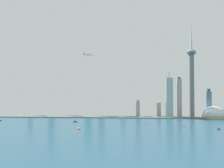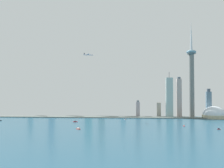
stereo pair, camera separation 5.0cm
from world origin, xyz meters
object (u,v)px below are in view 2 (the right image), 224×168
at_px(observation_tower, 192,74).
at_px(skyscraper_3, 179,98).
at_px(boat_0, 219,129).
at_px(skyscraper_0, 138,95).
at_px(skyscraper_1, 123,107).
at_px(skyscraper_2, 209,104).
at_px(skyscraper_7, 102,96).
at_px(stadium_dome, 214,115).
at_px(skyscraper_11, 169,98).
at_px(skyscraper_8, 159,109).
at_px(skyscraper_10, 31,104).
at_px(skyscraper_6, 52,95).
at_px(channel_buoy_0, 75,122).
at_px(boat_5, 125,119).
at_px(skyscraper_5, 89,99).
at_px(skyscraper_4, 168,104).
at_px(skyscraper_9, 138,109).
at_px(boat_3, 78,129).
at_px(airplane, 88,55).
at_px(boat_1, 75,122).
at_px(boat_4, 184,126).

xyz_separation_m(observation_tower, skyscraper_3, (-44.56, 3.42, -85.97)).
bearing_deg(boat_0, observation_tower, -76.90).
distance_m(skyscraper_0, skyscraper_1, 75.34).
relative_size(skyscraper_2, skyscraper_7, 0.62).
height_order(stadium_dome, skyscraper_11, skyscraper_11).
distance_m(skyscraper_8, skyscraper_11, 70.08).
bearing_deg(skyscraper_10, skyscraper_6, 29.12).
bearing_deg(channel_buoy_0, boat_5, 29.79).
height_order(skyscraper_3, skyscraper_5, skyscraper_3).
bearing_deg(channel_buoy_0, skyscraper_0, 52.68).
distance_m(skyscraper_0, skyscraper_4, 124.42).
xyz_separation_m(skyscraper_1, boat_0, (244.76, -364.28, -32.62)).
relative_size(skyscraper_0, skyscraper_7, 0.94).
height_order(skyscraper_0, skyscraper_9, skyscraper_0).
height_order(skyscraper_7, boat_5, skyscraper_7).
bearing_deg(skyscraper_10, channel_buoy_0, -44.07).
relative_size(skyscraper_4, boat_3, 5.62).
height_order(skyscraper_3, skyscraper_6, skyscraper_6).
bearing_deg(skyscraper_3, skyscraper_6, 172.11).
height_order(skyscraper_4, skyscraper_8, skyscraper_4).
distance_m(skyscraper_10, boat_0, 702.20).
xyz_separation_m(skyscraper_0, airplane, (-170.67, -150.94, 139.71)).
bearing_deg(boat_1, boat_5, -140.75).
bearing_deg(skyscraper_7, skyscraper_6, 178.62).
bearing_deg(boat_1, stadium_dome, -149.24).
height_order(skyscraper_2, boat_4, skyscraper_2).
bearing_deg(boat_5, skyscraper_11, -23.94).
bearing_deg(skyscraper_2, skyscraper_11, -173.33).
bearing_deg(observation_tower, skyscraper_10, 177.04).
relative_size(skyscraper_1, boat_5, 7.35).
bearing_deg(boat_5, skyscraper_4, -7.95).
bearing_deg(stadium_dome, skyscraper_7, 167.88).
relative_size(skyscraper_10, boat_4, 10.19).
height_order(stadium_dome, skyscraper_4, skyscraper_4).
bearing_deg(skyscraper_3, channel_buoy_0, -150.54).
bearing_deg(skyscraper_1, boat_3, -103.21).
bearing_deg(skyscraper_2, boat_4, -116.72).
height_order(skyscraper_2, skyscraper_9, skyscraper_2).
bearing_deg(channel_buoy_0, skyscraper_5, 90.38).
bearing_deg(skyscraper_2, skyscraper_9, 178.63).
height_order(skyscraper_10, airplane, airplane).
xyz_separation_m(skyscraper_2, skyscraper_10, (-674.52, 16.47, -3.83)).
distance_m(stadium_dome, skyscraper_1, 328.17).
distance_m(skyscraper_11, channel_buoy_0, 363.83).
height_order(stadium_dome, channel_buoy_0, stadium_dome).
bearing_deg(skyscraper_9, observation_tower, -6.28).
bearing_deg(skyscraper_11, skyscraper_4, 86.02).
distance_m(observation_tower, skyscraper_4, 159.13).
bearing_deg(skyscraper_7, skyscraper_5, -167.11).
distance_m(skyscraper_7, skyscraper_9, 157.98).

